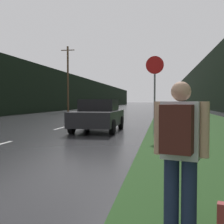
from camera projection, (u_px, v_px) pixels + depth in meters
The scene contains 9 objects.
grass_verge at pixel (178, 111), 40.02m from camera, with size 6.00×240.00×0.02m, color #26471E.
lane_stripe_c at pixel (65, 127), 15.25m from camera, with size 0.12×3.00×0.01m, color silver.
lane_stripe_d at pixel (95, 119), 22.14m from camera, with size 0.12×3.00×0.01m, color silver.
treeline_far_side at pixel (77, 93), 52.87m from camera, with size 2.00×140.00×5.92m, color black.
treeline_near_side at pixel (210, 83), 48.65m from camera, with size 2.00×140.00×8.98m, color black.
utility_pole_far at pixel (68, 78), 36.76m from camera, with size 1.80×0.24×8.56m.
stop_sign at pixel (155, 87), 11.20m from camera, with size 0.71×0.07×3.20m.
hitchhiker_with_backpack at pixel (180, 149), 2.83m from camera, with size 0.54×0.47×1.61m.
car_passing_near at pixel (98, 115), 13.15m from camera, with size 1.98×4.04×1.49m.
Camera 1 is at (5.18, -1.02, 1.41)m, focal length 45.00 mm.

